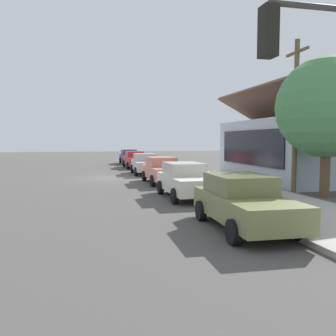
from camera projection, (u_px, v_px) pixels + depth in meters
The scene contains 12 objects.
ground_plane at pixel (114, 178), 25.02m from camera, with size 120.00×120.00×0.00m, color #4C4947.
sidewalk_curb at pixel (190, 175), 26.26m from camera, with size 60.00×4.20×0.16m, color #A3A099.
car_navy at pixel (129, 157), 40.11m from camera, with size 4.88×1.99×1.59m.
car_cherry at pixel (135, 159), 34.18m from camera, with size 4.61×2.03×1.59m.
car_silver at pixel (145, 164), 27.93m from camera, with size 4.54×2.11×1.59m.
car_coral at pixel (162, 170), 22.05m from camera, with size 4.61×2.08×1.59m.
car_ivory at pixel (186, 180), 16.45m from camera, with size 4.56×2.07×1.59m.
car_olive at pixel (244, 202), 10.65m from camera, with size 4.57×2.15×1.59m.
storefront_building at pixel (299, 148), 23.81m from camera, with size 11.11×7.40×5.97m.
shade_tree at pixel (327, 107), 16.30m from camera, with size 4.60×4.60×6.45m.
utility_pole_wooden at pixel (295, 114), 17.53m from camera, with size 1.80×0.24×7.50m.
fire_hydrant_red at pixel (202, 180), 19.25m from camera, with size 0.22×0.22×0.71m.
Camera 1 is at (25.11, -1.84, 2.64)m, focal length 38.29 mm.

